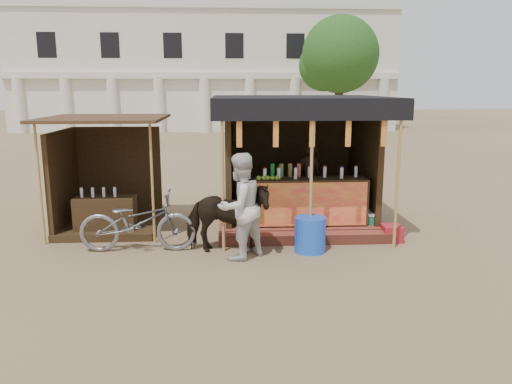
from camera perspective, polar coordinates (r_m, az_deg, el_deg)
The scene contains 11 objects.
ground at distance 7.87m, azimuth 0.67°, elevation -10.29°, with size 120.00×120.00×0.00m, color #846B4C.
main_stall at distance 10.91m, azimuth 4.79°, elevation 1.57°, with size 3.60×3.61×2.78m.
secondary_stall at distance 11.05m, azimuth -17.14°, elevation 0.30°, with size 2.40×2.40×2.38m.
cow at distance 8.99m, azimuth -3.33°, elevation -3.00°, with size 0.72×1.57×1.33m, color black.
motorbike at distance 9.40m, azimuth -13.38°, elevation -3.33°, with size 0.74×2.12×1.11m, color gray.
bystander at distance 8.68m, azimuth -1.86°, elevation -1.67°, with size 0.91×0.71×1.87m, color silver.
blue_barrel at distance 9.23m, azimuth 6.20°, elevation -4.85°, with size 0.57×0.57×0.65m, color blue.
red_crate at distance 10.21m, azimuth 15.27°, elevation -4.55°, with size 0.37×0.42×0.31m, color maroon.
cooler at distance 10.62m, azimuth 12.08°, elevation -3.33°, with size 0.73×0.59×0.46m.
background_building at distance 37.26m, azimuth -5.70°, elevation 13.42°, with size 26.00×7.45×8.18m.
tree at distance 30.13m, azimuth 9.17°, elevation 14.93°, with size 4.50×4.40×7.00m.
Camera 1 is at (-0.50, -7.27, 2.98)m, focal length 35.00 mm.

